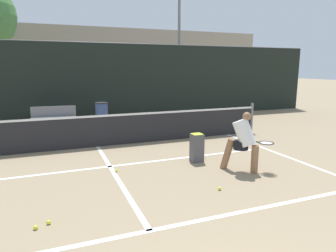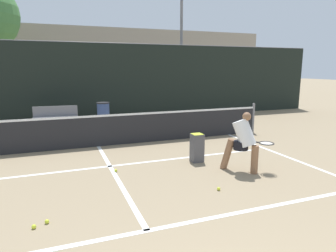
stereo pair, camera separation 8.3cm
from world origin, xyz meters
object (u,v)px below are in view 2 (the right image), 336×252
at_px(ball_hopper, 197,147).
at_px(courtside_bench, 56,116).
at_px(player_practicing, 243,140).
at_px(parked_car, 45,104).
at_px(trash_bin, 103,114).

relative_size(ball_hopper, courtside_bench, 0.43).
xyz_separation_m(player_practicing, ball_hopper, (-0.64, 1.01, -0.35)).
bearing_deg(parked_car, trash_bin, -57.75).
height_order(courtside_bench, trash_bin, trash_bin).
bearing_deg(courtside_bench, parked_car, 101.87).
height_order(trash_bin, parked_car, parked_car).
relative_size(courtside_bench, trash_bin, 1.72).
height_order(courtside_bench, parked_car, parked_car).
xyz_separation_m(ball_hopper, courtside_bench, (-3.26, 5.69, 0.10)).
distance_m(courtside_bench, parked_car, 3.32).
bearing_deg(courtside_bench, trash_bin, -3.17).
xyz_separation_m(courtside_bench, trash_bin, (1.79, -0.24, 0.02)).
bearing_deg(parked_car, ball_hopper, -67.63).
relative_size(courtside_bench, parked_car, 0.41).
bearing_deg(player_practicing, courtside_bench, 168.36).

